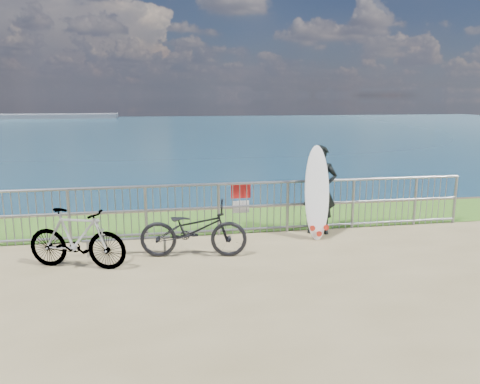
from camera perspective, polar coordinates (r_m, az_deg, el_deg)
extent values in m
plane|color=#356A1D|center=(11.10, -0.80, -3.44)|extent=(120.00, 120.00, 0.00)
cube|color=brown|center=(13.07, -1.66, -12.75)|extent=(120.00, 0.30, 5.00)
plane|color=navy|center=(98.20, -9.29, 6.92)|extent=(260.00, 260.00, 0.00)
cube|color=#565E68|center=(182.50, -25.89, 8.29)|extent=(70.00, 12.00, 1.50)
cylinder|color=gray|center=(9.80, 0.24, 1.06)|extent=(10.00, 0.06, 0.06)
cylinder|color=gray|center=(9.90, 0.24, -1.75)|extent=(10.00, 0.05, 0.05)
cylinder|color=gray|center=(10.03, 0.24, -4.56)|extent=(10.00, 0.05, 0.05)
cylinder|color=gray|center=(9.91, -20.10, -2.80)|extent=(0.06, 0.06, 1.10)
cylinder|color=gray|center=(9.76, -11.40, -2.52)|extent=(0.06, 0.06, 1.10)
cylinder|color=gray|center=(9.84, -2.62, -2.18)|extent=(0.06, 0.06, 1.10)
cylinder|color=gray|center=(10.14, 5.81, -1.81)|extent=(0.06, 0.06, 1.10)
cylinder|color=gray|center=(10.64, 13.60, -1.43)|extent=(0.06, 0.06, 1.10)
cylinder|color=gray|center=(11.33, 20.56, -1.07)|extent=(0.06, 0.06, 1.10)
cylinder|color=gray|center=(11.87, 24.71, -0.85)|extent=(0.06, 0.06, 1.10)
cube|color=red|center=(9.89, 0.10, 0.10)|extent=(0.42, 0.02, 0.30)
cube|color=white|center=(9.88, 0.10, 0.09)|extent=(0.38, 0.01, 0.08)
cube|color=white|center=(9.96, 0.10, -1.82)|extent=(0.36, 0.02, 0.26)
imported|color=black|center=(10.05, 9.72, 0.28)|extent=(0.80, 0.64, 1.89)
ellipsoid|color=white|center=(9.68, 9.36, -0.05)|extent=(0.57, 0.52, 1.93)
cone|color=red|center=(9.69, 8.64, -4.23)|extent=(0.12, 0.21, 0.12)
cone|color=red|center=(9.78, 10.27, -4.12)|extent=(0.12, 0.21, 0.12)
cone|color=red|center=(9.77, 9.44, -4.88)|extent=(0.12, 0.21, 0.12)
imported|color=black|center=(8.58, -5.69, -4.57)|extent=(2.03, 0.98, 1.02)
imported|color=black|center=(8.44, -19.27, -5.37)|extent=(1.81, 1.03, 1.05)
cylinder|color=gray|center=(8.91, -13.67, -5.59)|extent=(1.59, 0.05, 0.05)
cylinder|color=gray|center=(9.03, -18.04, -6.65)|extent=(0.04, 0.04, 0.31)
cylinder|color=gray|center=(8.94, -9.15, -6.39)|extent=(0.04, 0.04, 0.31)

